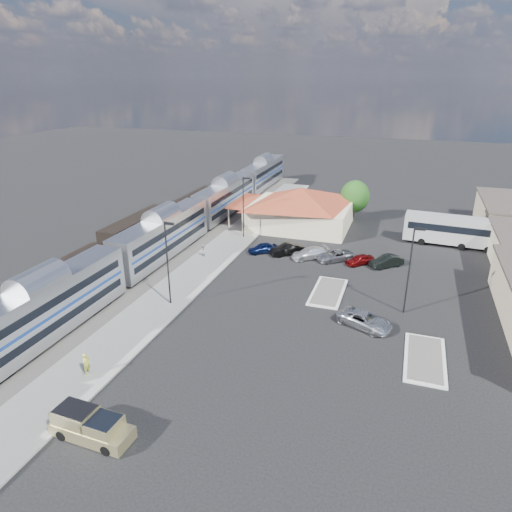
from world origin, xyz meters
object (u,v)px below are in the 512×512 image
(station_depot, at_px, (300,207))
(coach_bus, at_px, (454,229))
(suv, at_px, (365,320))
(pickup_truck, at_px, (92,426))

(station_depot, height_order, coach_bus, station_depot)
(suv, height_order, coach_bus, coach_bus)
(station_depot, relative_size, coach_bus, 1.40)
(station_depot, bearing_deg, coach_bus, -4.47)
(station_depot, height_order, pickup_truck, station_depot)
(pickup_truck, relative_size, coach_bus, 0.43)
(pickup_truck, xyz_separation_m, suv, (15.29, 20.17, -0.17))
(suv, bearing_deg, station_depot, 48.97)
(station_depot, xyz_separation_m, suv, (13.14, -28.16, -2.40))
(station_depot, height_order, suv, station_depot)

